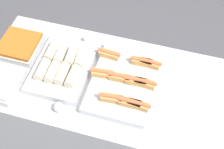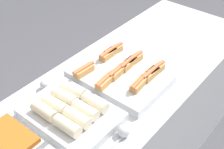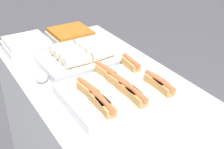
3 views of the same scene
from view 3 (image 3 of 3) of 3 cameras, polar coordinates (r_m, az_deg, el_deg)
The scene contains 6 objects.
tray_hotdogs at distance 1.40m, azimuth 1.57°, elevation -2.83°, with size 0.39×0.51×0.10m.
tray_wraps at distance 1.69m, azimuth -5.51°, elevation 3.26°, with size 0.33×0.44×0.11m.
tray_side_front at distance 1.91m, azimuth -15.35°, elevation 5.20°, with size 0.25×0.25×0.07m.
tray_side_back at distance 1.99m, azimuth -7.55°, elevation 7.08°, with size 0.25×0.25×0.07m.
serving_spoon_near at distance 1.56m, azimuth -12.86°, elevation -0.39°, with size 0.24×0.06×0.06m.
serving_spoon_far at distance 1.77m, azimuth 2.93°, elevation 4.03°, with size 0.23×0.06×0.06m.
Camera 3 is at (0.91, -0.65, 1.65)m, focal length 50.00 mm.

